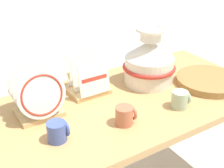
# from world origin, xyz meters

# --- Properties ---
(display_table) EXTENTS (1.59, 0.71, 0.64)m
(display_table) POSITION_xyz_m (0.00, 0.00, 0.57)
(display_table) COLOR tan
(display_table) RESTS_ON ground_plane
(ceramic_vase) EXTENTS (0.28, 0.28, 0.31)m
(ceramic_vase) POSITION_xyz_m (0.29, 0.09, 0.77)
(ceramic_vase) COLOR silver
(ceramic_vase) RESTS_ON display_table
(dish_rack_round_plates) EXTENTS (0.21, 0.19, 0.24)m
(dish_rack_round_plates) POSITION_xyz_m (-0.32, 0.10, 0.73)
(dish_rack_round_plates) COLOR tan
(dish_rack_round_plates) RESTS_ON display_table
(dish_rack_square_plates) EXTENTS (0.19, 0.18, 0.19)m
(dish_rack_square_plates) POSITION_xyz_m (-0.04, 0.17, 0.69)
(dish_rack_square_plates) COLOR tan
(dish_rack_square_plates) RESTS_ON display_table
(wicker_charger_stack) EXTENTS (0.34, 0.34, 0.04)m
(wicker_charger_stack) POSITION_xyz_m (0.55, -0.09, 0.66)
(wicker_charger_stack) COLOR olive
(wicker_charger_stack) RESTS_ON display_table
(mug_terracotta_glaze) EXTENTS (0.08, 0.08, 0.08)m
(mug_terracotta_glaze) POSITION_xyz_m (-0.04, -0.16, 0.68)
(mug_terracotta_glaze) COLOR #B76647
(mug_terracotta_glaze) RESTS_ON display_table
(mug_sage_glaze) EXTENTS (0.08, 0.08, 0.08)m
(mug_sage_glaze) POSITION_xyz_m (0.26, -0.19, 0.68)
(mug_sage_glaze) COLOR #9EB28E
(mug_sage_glaze) RESTS_ON display_table
(mug_cobalt_glaze) EXTENTS (0.08, 0.08, 0.08)m
(mug_cobalt_glaze) POSITION_xyz_m (-0.32, -0.12, 0.68)
(mug_cobalt_glaze) COLOR #42569E
(mug_cobalt_glaze) RESTS_ON display_table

